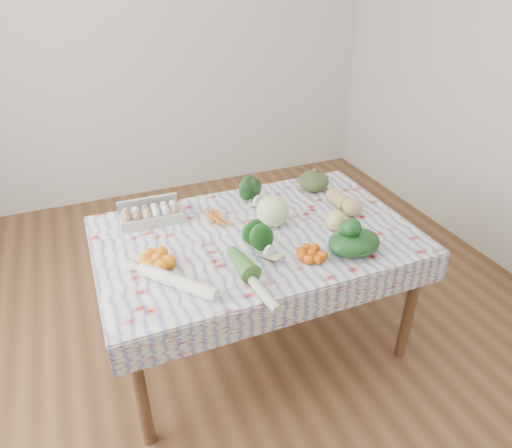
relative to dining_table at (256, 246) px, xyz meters
name	(u,v)px	position (x,y,z in m)	size (l,w,h in m)	color
ground	(256,338)	(0.00, 0.00, -0.68)	(4.50, 4.50, 0.00)	brown
wall_back	(156,40)	(0.00, 2.25, 0.72)	(4.00, 0.04, 2.80)	silver
dining_table	(256,246)	(0.00, 0.00, 0.00)	(1.60, 1.00, 0.75)	brown
tablecloth	(256,234)	(0.00, 0.00, 0.08)	(1.66, 1.06, 0.01)	silver
egg_carton	(151,216)	(-0.49, 0.31, 0.13)	(0.33, 0.13, 0.09)	#ACACA6
carrot_bunch	(212,221)	(-0.18, 0.19, 0.10)	(0.19, 0.17, 0.03)	orange
kale_bunch	(251,193)	(0.10, 0.31, 0.15)	(0.16, 0.14, 0.14)	#193D19
kabocha_squash	(313,181)	(0.53, 0.34, 0.15)	(0.19, 0.19, 0.12)	#3D4D26
cabbage	(273,211)	(0.12, 0.05, 0.17)	(0.18, 0.18, 0.18)	#CBE292
butternut_squash	(345,201)	(0.57, 0.05, 0.14)	(0.11, 0.25, 0.11)	tan
orange_cluster	(158,260)	(-0.54, -0.09, 0.12)	(0.22, 0.22, 0.07)	orange
broccoli	(261,244)	(-0.05, -0.19, 0.14)	(0.16, 0.16, 0.12)	#185018
mandarin_cluster	(312,253)	(0.17, -0.31, 0.11)	(0.18, 0.18, 0.05)	#D5570B
grapefruit	(336,220)	(0.41, -0.12, 0.14)	(0.11, 0.11, 0.11)	#E9D775
spinach_bag	(354,242)	(0.38, -0.35, 0.14)	(0.27, 0.21, 0.12)	#133714
daikon	(178,282)	(-0.49, -0.28, 0.11)	(0.06, 0.06, 0.43)	white
leek	(253,281)	(-0.18, -0.40, 0.11)	(0.05, 0.05, 0.44)	beige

